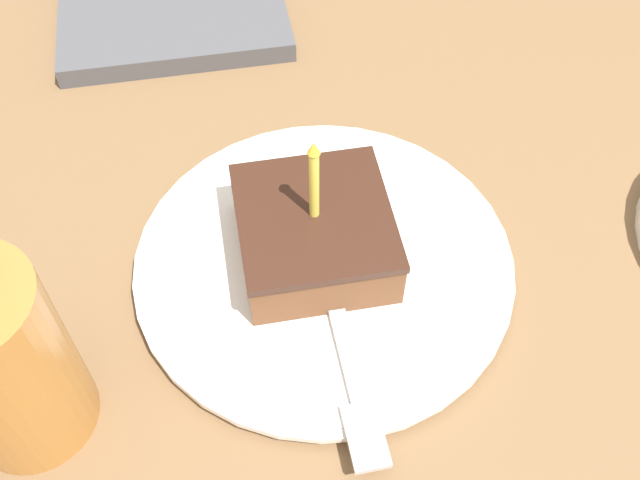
{
  "coord_description": "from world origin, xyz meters",
  "views": [
    {
      "loc": [
        -0.06,
        -0.35,
        0.47
      ],
      "look_at": [
        -0.0,
        -0.02,
        0.04
      ],
      "focal_mm": 42.0,
      "sensor_mm": 36.0,
      "label": 1
    }
  ],
  "objects_px": {
    "marble_board": "(173,5)",
    "fork": "(347,358)",
    "cake_slice": "(315,233)",
    "plate": "(320,263)"
  },
  "relations": [
    {
      "from": "marble_board",
      "to": "fork",
      "type": "bearing_deg",
      "value": -77.81
    },
    {
      "from": "cake_slice",
      "to": "marble_board",
      "type": "bearing_deg",
      "value": 104.6
    },
    {
      "from": "cake_slice",
      "to": "fork",
      "type": "xyz_separation_m",
      "value": [
        0.01,
        -0.1,
        -0.02
      ]
    },
    {
      "from": "plate",
      "to": "fork",
      "type": "height_order",
      "value": "fork"
    },
    {
      "from": "cake_slice",
      "to": "fork",
      "type": "relative_size",
      "value": 0.63
    },
    {
      "from": "plate",
      "to": "cake_slice",
      "type": "xyz_separation_m",
      "value": [
        -0.0,
        0.01,
        0.03
      ]
    },
    {
      "from": "cake_slice",
      "to": "marble_board",
      "type": "height_order",
      "value": "cake_slice"
    },
    {
      "from": "plate",
      "to": "marble_board",
      "type": "height_order",
      "value": "marble_board"
    },
    {
      "from": "cake_slice",
      "to": "marble_board",
      "type": "xyz_separation_m",
      "value": [
        -0.09,
        0.34,
        -0.03
      ]
    },
    {
      "from": "plate",
      "to": "fork",
      "type": "xyz_separation_m",
      "value": [
        0.0,
        -0.09,
        0.01
      ]
    }
  ]
}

